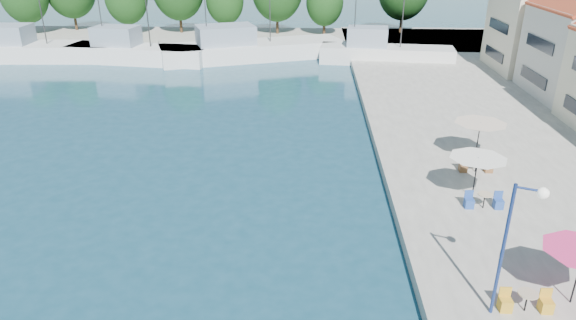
{
  "coord_description": "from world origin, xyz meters",
  "views": [
    {
      "loc": [
        1.86,
        0.07,
        12.67
      ],
      "look_at": [
        0.64,
        26.0,
        1.31
      ],
      "focal_mm": 32.0,
      "sensor_mm": 36.0,
      "label": 1
    }
  ],
  "objects_px": {
    "umbrella_white": "(477,162)",
    "umbrella_cream": "(480,127)",
    "trawler_03": "(248,49)",
    "trawler_02": "(135,52)",
    "trawler_04": "(383,53)",
    "street_lamp": "(518,228)",
    "trawler_01": "(27,50)"
  },
  "relations": [
    {
      "from": "umbrella_white",
      "to": "trawler_01",
      "type": "bearing_deg",
      "value": 140.85
    },
    {
      "from": "trawler_02",
      "to": "street_lamp",
      "type": "bearing_deg",
      "value": -49.03
    },
    {
      "from": "umbrella_cream",
      "to": "trawler_03",
      "type": "bearing_deg",
      "value": 120.17
    },
    {
      "from": "trawler_01",
      "to": "street_lamp",
      "type": "bearing_deg",
      "value": -49.7
    },
    {
      "from": "trawler_01",
      "to": "trawler_02",
      "type": "xyz_separation_m",
      "value": [
        12.28,
        -0.65,
        0.0
      ]
    },
    {
      "from": "trawler_02",
      "to": "trawler_04",
      "type": "xyz_separation_m",
      "value": [
        26.91,
        0.85,
        0.0
      ]
    },
    {
      "from": "trawler_01",
      "to": "umbrella_cream",
      "type": "height_order",
      "value": "trawler_01"
    },
    {
      "from": "trawler_03",
      "to": "trawler_01",
      "type": "bearing_deg",
      "value": 163.18
    },
    {
      "from": "trawler_01",
      "to": "trawler_02",
      "type": "relative_size",
      "value": 1.18
    },
    {
      "from": "trawler_03",
      "to": "umbrella_white",
      "type": "xyz_separation_m",
      "value": [
        15.25,
        -33.95,
        1.51
      ]
    },
    {
      "from": "trawler_03",
      "to": "umbrella_cream",
      "type": "height_order",
      "value": "trawler_03"
    },
    {
      "from": "umbrella_white",
      "to": "umbrella_cream",
      "type": "relative_size",
      "value": 0.93
    },
    {
      "from": "umbrella_white",
      "to": "trawler_03",
      "type": "bearing_deg",
      "value": 114.19
    },
    {
      "from": "trawler_01",
      "to": "umbrella_white",
      "type": "height_order",
      "value": "trawler_01"
    },
    {
      "from": "umbrella_cream",
      "to": "trawler_01",
      "type": "bearing_deg",
      "value": 146.5
    },
    {
      "from": "trawler_04",
      "to": "trawler_02",
      "type": "bearing_deg",
      "value": -171.54
    },
    {
      "from": "trawler_04",
      "to": "trawler_03",
      "type": "bearing_deg",
      "value": -178.89
    },
    {
      "from": "trawler_03",
      "to": "street_lamp",
      "type": "bearing_deg",
      "value": -92.68
    },
    {
      "from": "trawler_04",
      "to": "street_lamp",
      "type": "distance_m",
      "value": 41.33
    },
    {
      "from": "trawler_04",
      "to": "umbrella_cream",
      "type": "bearing_deg",
      "value": -79.05
    },
    {
      "from": "trawler_02",
      "to": "umbrella_white",
      "type": "bearing_deg",
      "value": -40.92
    },
    {
      "from": "trawler_01",
      "to": "street_lamp",
      "type": "height_order",
      "value": "trawler_01"
    },
    {
      "from": "street_lamp",
      "to": "trawler_01",
      "type": "bearing_deg",
      "value": 154.57
    },
    {
      "from": "trawler_02",
      "to": "street_lamp",
      "type": "xyz_separation_m",
      "value": [
        25.98,
        -40.36,
        3.02
      ]
    },
    {
      "from": "trawler_02",
      "to": "trawler_03",
      "type": "distance_m",
      "value": 12.37
    },
    {
      "from": "trawler_01",
      "to": "trawler_03",
      "type": "relative_size",
      "value": 0.89
    },
    {
      "from": "trawler_01",
      "to": "umbrella_cream",
      "type": "bearing_deg",
      "value": -36.22
    },
    {
      "from": "trawler_04",
      "to": "trawler_01",
      "type": "bearing_deg",
      "value": -173.06
    },
    {
      "from": "trawler_02",
      "to": "umbrella_cream",
      "type": "distance_m",
      "value": 39.42
    },
    {
      "from": "trawler_02",
      "to": "trawler_04",
      "type": "distance_m",
      "value": 26.93
    },
    {
      "from": "umbrella_cream",
      "to": "trawler_04",
      "type": "bearing_deg",
      "value": 94.31
    },
    {
      "from": "umbrella_white",
      "to": "umbrella_cream",
      "type": "xyz_separation_m",
      "value": [
        1.57,
        5.01,
        0.05
      ]
    }
  ]
}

